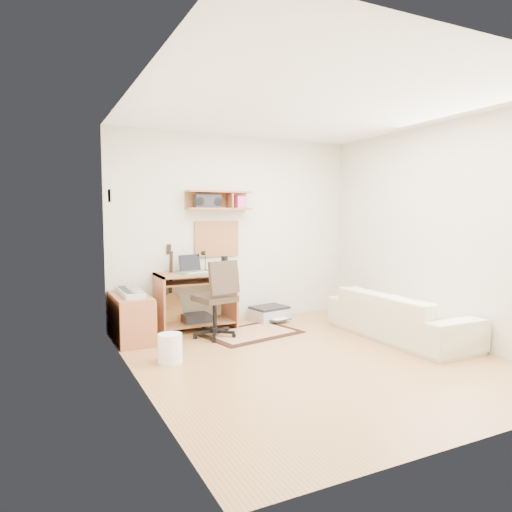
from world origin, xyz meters
name	(u,v)px	position (x,y,z in m)	size (l,w,h in m)	color
floor	(313,358)	(0.00, 0.00, -0.01)	(3.60, 4.00, 0.01)	#B4804B
ceiling	(315,105)	(0.00, 0.00, 2.60)	(3.60, 4.00, 0.01)	white
back_wall	(236,229)	(0.00, 2.00, 1.30)	(3.60, 0.01, 2.60)	beige
left_wall	(137,238)	(-1.80, 0.00, 1.30)	(0.01, 4.00, 2.60)	beige
right_wall	(440,232)	(1.80, 0.00, 1.30)	(0.01, 4.00, 2.60)	beige
wall_shelf	(219,200)	(-0.30, 1.88, 1.70)	(0.90, 0.25, 0.26)	#AB5F3C
cork_board	(217,239)	(-0.30, 1.98, 1.17)	(0.64, 0.03, 0.49)	tan
wall_photo	(110,196)	(-1.79, 1.50, 1.72)	(0.02, 0.20, 0.15)	#4C8CBF
desk	(196,301)	(-0.70, 1.73, 0.38)	(1.00, 0.55, 0.75)	#AB5F3C
laptop	(194,264)	(-0.73, 1.71, 0.87)	(0.31, 0.31, 0.24)	silver
speaker	(225,264)	(-0.31, 1.68, 0.85)	(0.09, 0.09, 0.20)	black
desk_lamp	(205,261)	(-0.51, 1.87, 0.89)	(0.09, 0.09, 0.27)	black
pencil_cup	(214,267)	(-0.40, 1.83, 0.80)	(0.07, 0.07, 0.11)	#375EA5
boombox	(207,202)	(-0.48, 1.87, 1.68)	(0.35, 0.16, 0.18)	black
rug	(251,333)	(-0.15, 1.19, 0.01)	(1.18, 0.79, 0.02)	beige
task_chair	(215,298)	(-0.63, 1.23, 0.48)	(0.50, 0.50, 0.97)	#32271D
cabinet	(131,318)	(-1.58, 1.55, 0.28)	(0.40, 0.90, 0.55)	#AB5F3C
music_keyboard	(130,292)	(-1.58, 1.55, 0.58)	(0.23, 0.72, 0.06)	#B2B5BA
guitar	(172,287)	(-0.98, 1.86, 0.56)	(0.30, 0.19, 1.13)	#AA7234
waste_basket	(170,348)	(-1.39, 0.51, 0.15)	(0.25, 0.25, 0.30)	white
printer	(269,314)	(0.40, 1.74, 0.09)	(0.51, 0.39, 0.19)	#A5A8AA
sofa	(400,308)	(1.38, 0.20, 0.38)	(1.93, 0.56, 0.75)	beige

